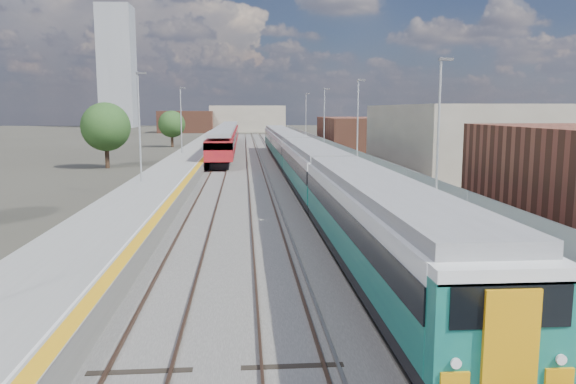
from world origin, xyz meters
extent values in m
plane|color=#47443A|center=(0.00, 50.00, 0.00)|extent=(320.00, 320.00, 0.00)
cube|color=#565451|center=(-2.25, 52.50, 0.03)|extent=(10.50, 155.00, 0.06)
cube|color=#4C3323|center=(0.78, 55.00, 0.11)|extent=(0.07, 160.00, 0.14)
cube|color=#4C3323|center=(2.22, 55.00, 0.11)|extent=(0.07, 160.00, 0.14)
cube|color=#4C3323|center=(-2.72, 55.00, 0.11)|extent=(0.07, 160.00, 0.14)
cube|color=#4C3323|center=(-1.28, 55.00, 0.11)|extent=(0.07, 160.00, 0.14)
cube|color=#4C3323|center=(-6.22, 55.00, 0.11)|extent=(0.07, 160.00, 0.14)
cube|color=#4C3323|center=(-4.78, 55.00, 0.11)|extent=(0.07, 160.00, 0.14)
cube|color=gray|center=(0.45, 55.00, 0.10)|extent=(0.08, 160.00, 0.10)
cube|color=gray|center=(-0.95, 55.00, 0.10)|extent=(0.08, 160.00, 0.10)
cube|color=slate|center=(5.25, 52.50, 0.50)|extent=(4.70, 155.00, 1.00)
cube|color=gray|center=(5.25, 52.50, 1.00)|extent=(4.70, 155.00, 0.03)
cube|color=orange|center=(3.15, 52.50, 1.02)|extent=(0.40, 155.00, 0.01)
cube|color=gray|center=(7.45, 52.50, 1.60)|extent=(0.06, 155.00, 1.20)
cylinder|color=#9EA0A3|center=(6.60, 22.00, 4.77)|extent=(0.12, 0.12, 7.50)
cube|color=#4C4C4F|center=(6.85, 22.00, 8.42)|extent=(0.70, 0.18, 0.14)
cylinder|color=#9EA0A3|center=(6.60, 42.00, 4.77)|extent=(0.12, 0.12, 7.50)
cube|color=#4C4C4F|center=(6.85, 42.00, 8.42)|extent=(0.70, 0.18, 0.14)
cylinder|color=#9EA0A3|center=(6.60, 62.00, 4.77)|extent=(0.12, 0.12, 7.50)
cube|color=#4C4C4F|center=(6.85, 62.00, 8.42)|extent=(0.70, 0.18, 0.14)
cylinder|color=#9EA0A3|center=(6.60, 82.00, 4.77)|extent=(0.12, 0.12, 7.50)
cube|color=#4C4C4F|center=(6.85, 82.00, 8.42)|extent=(0.70, 0.18, 0.14)
cube|color=slate|center=(-9.05, 52.50, 0.50)|extent=(4.30, 155.00, 1.00)
cube|color=gray|center=(-9.05, 52.50, 1.00)|extent=(4.30, 155.00, 0.03)
cube|color=orange|center=(-7.15, 52.50, 1.02)|extent=(0.45, 155.00, 0.01)
cube|color=silver|center=(-7.50, 52.50, 1.03)|extent=(0.08, 155.00, 0.01)
cylinder|color=#9EA0A3|center=(-10.20, 34.00, 4.77)|extent=(0.12, 0.12, 7.50)
cube|color=#4C4C4F|center=(-9.95, 34.00, 8.42)|extent=(0.70, 0.18, 0.14)
cylinder|color=#9EA0A3|center=(-10.20, 60.00, 4.77)|extent=(0.12, 0.12, 7.50)
cube|color=#4C4C4F|center=(-9.95, 60.00, 8.42)|extent=(0.70, 0.18, 0.14)
cube|color=gray|center=(16.00, 45.00, 3.20)|extent=(11.00, 22.00, 6.40)
cube|color=brown|center=(13.00, 78.00, 2.40)|extent=(8.00, 18.00, 4.80)
cube|color=gray|center=(-2.00, 150.00, 3.50)|extent=(20.00, 14.00, 7.00)
cube|color=brown|center=(-18.00, 145.00, 2.80)|extent=(14.00, 12.00, 5.60)
cube|color=gray|center=(-45.00, 190.00, 20.00)|extent=(11.00, 11.00, 40.00)
cube|color=black|center=(1.50, 13.37, 0.84)|extent=(2.59, 18.53, 0.44)
cube|color=#115855|center=(1.50, 13.37, 1.60)|extent=(2.68, 18.53, 1.08)
cube|color=black|center=(1.50, 13.37, 2.45)|extent=(2.74, 18.53, 0.74)
cube|color=white|center=(1.50, 13.37, 3.04)|extent=(2.68, 18.53, 0.46)
cube|color=gray|center=(1.50, 13.37, 3.44)|extent=(2.38, 18.53, 0.38)
cube|color=black|center=(1.50, 32.40, 0.84)|extent=(2.59, 18.53, 0.44)
cube|color=#115855|center=(1.50, 32.40, 1.60)|extent=(2.68, 18.53, 1.08)
cube|color=black|center=(1.50, 32.40, 2.45)|extent=(2.74, 18.53, 0.74)
cube|color=white|center=(1.50, 32.40, 3.04)|extent=(2.68, 18.53, 0.46)
cube|color=gray|center=(1.50, 32.40, 3.44)|extent=(2.38, 18.53, 0.38)
cube|color=black|center=(1.50, 51.44, 0.84)|extent=(2.59, 18.53, 0.44)
cube|color=#115855|center=(1.50, 51.44, 1.60)|extent=(2.68, 18.53, 1.08)
cube|color=black|center=(1.50, 51.44, 2.45)|extent=(2.74, 18.53, 0.74)
cube|color=white|center=(1.50, 51.44, 3.04)|extent=(2.68, 18.53, 0.46)
cube|color=gray|center=(1.50, 51.44, 3.44)|extent=(2.38, 18.53, 0.38)
cube|color=black|center=(1.50, 70.47, 0.84)|extent=(2.59, 18.53, 0.44)
cube|color=#115855|center=(1.50, 70.47, 1.60)|extent=(2.68, 18.53, 1.08)
cube|color=black|center=(1.50, 70.47, 2.45)|extent=(2.74, 18.53, 0.74)
cube|color=white|center=(1.50, 70.47, 3.04)|extent=(2.68, 18.53, 0.46)
cube|color=gray|center=(1.50, 70.47, 3.44)|extent=(2.38, 18.53, 0.38)
cube|color=#115855|center=(1.50, 3.87, 2.04)|extent=(2.66, 0.57, 2.00)
cube|color=black|center=(1.50, 3.57, 2.61)|extent=(2.19, 0.06, 0.76)
cube|color=orange|center=(1.50, 3.52, 1.95)|extent=(1.00, 0.10, 2.00)
cube|color=black|center=(-5.50, 57.24, 0.46)|extent=(1.87, 15.92, 0.65)
cube|color=maroon|center=(-5.50, 57.24, 2.02)|extent=(2.76, 18.73, 1.97)
cube|color=black|center=(-5.50, 57.24, 2.51)|extent=(2.82, 18.73, 0.69)
cube|color=gray|center=(-5.50, 57.24, 3.50)|extent=(2.46, 18.73, 0.39)
cube|color=black|center=(-5.50, 76.46, 0.46)|extent=(1.87, 15.92, 0.65)
cube|color=maroon|center=(-5.50, 76.46, 2.02)|extent=(2.76, 18.73, 1.97)
cube|color=black|center=(-5.50, 76.46, 2.51)|extent=(2.82, 18.73, 0.69)
cube|color=gray|center=(-5.50, 76.46, 3.50)|extent=(2.46, 18.73, 0.39)
cube|color=black|center=(-5.50, 95.69, 0.46)|extent=(1.87, 15.92, 0.65)
cube|color=maroon|center=(-5.50, 95.69, 2.02)|extent=(2.76, 18.73, 1.97)
cube|color=black|center=(-5.50, 95.69, 2.51)|extent=(2.82, 18.73, 0.69)
cube|color=gray|center=(-5.50, 95.69, 3.50)|extent=(2.46, 18.73, 0.39)
cylinder|color=#382619|center=(-17.07, 53.32, 1.17)|extent=(0.44, 0.44, 2.35)
sphere|color=#1C451A|center=(-17.07, 53.32, 4.24)|extent=(4.95, 4.95, 4.95)
cylinder|color=#382619|center=(-14.55, 86.17, 1.02)|extent=(0.44, 0.44, 2.03)
sphere|color=#1C451A|center=(-14.55, 86.17, 3.67)|extent=(4.29, 4.29, 4.29)
cylinder|color=#382619|center=(20.66, 68.47, 1.02)|extent=(0.44, 0.44, 2.03)
sphere|color=#1C451A|center=(20.66, 68.47, 3.67)|extent=(4.29, 4.29, 4.29)
camera|label=1|loc=(-3.07, -5.37, 5.99)|focal=35.00mm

